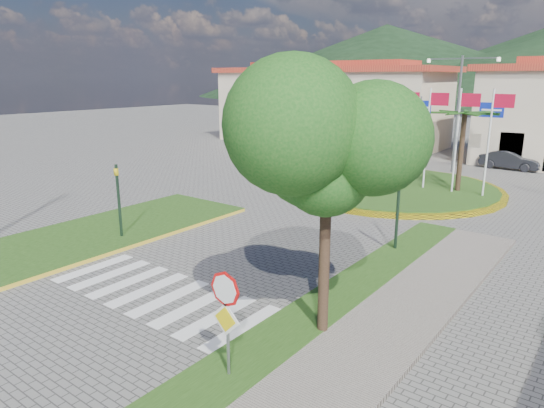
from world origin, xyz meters
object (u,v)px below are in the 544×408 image
Objects in this scene: deciduous_tree at (328,139)px; car_dark_a at (375,143)px; car_dark_b at (510,160)px; stop_sign at (226,309)px; white_van at (321,147)px; roundabout_island at (393,187)px.

deciduous_tree is 34.29m from car_dark_a.
deciduous_tree is 1.66× the size of car_dark_b.
car_dark_b is (-0.87, 31.70, -1.12)m from stop_sign.
deciduous_tree is at bearing -175.11° from car_dark_b.
stop_sign is 0.65× the size of car_dark_b.
deciduous_tree reaches higher than car_dark_b.
stop_sign reaches higher than car_dark_a.
deciduous_tree is 29.05m from car_dark_b.
car_dark_b is (15.17, 1.79, 0.12)m from white_van.
roundabout_island is 18.55m from deciduous_tree.
deciduous_tree is (5.50, -17.00, 5.00)m from roundabout_island.
stop_sign is 31.73m from car_dark_b.
white_van is at bearing 118.21° from stop_sign.
car_dark_a is at bearing 119.43° from roundabout_island.
roundabout_island is 3.10× the size of car_dark_b.
stop_sign is 36.60m from car_dark_a.
car_dark_b reaches higher than white_van.
car_dark_a is (3.15, 4.31, 0.10)m from white_van.
car_dark_b is at bearing 92.94° from deciduous_tree.
stop_sign is at bearing -166.44° from white_van.
roundabout_island reaches higher than stop_sign.
roundabout_island is 1.87× the size of deciduous_tree.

